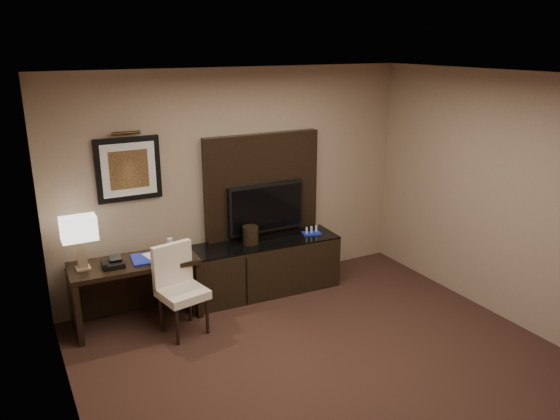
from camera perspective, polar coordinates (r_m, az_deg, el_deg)
floor at (r=5.21m, az=7.73°, el=-17.94°), size 4.50×5.00×0.01m
ceiling at (r=4.27m, az=9.23°, el=13.23°), size 4.50×5.00×0.01m
wall_back at (r=6.64m, az=-4.43°, el=2.99°), size 4.50×0.01×2.70m
wall_left at (r=3.79m, az=-20.67°, el=-9.54°), size 0.01×5.00×2.70m
wall_right at (r=6.12m, az=25.66°, el=0.05°), size 0.01×5.00×2.70m
desk at (r=6.23m, az=-14.82°, el=-8.25°), size 1.36×0.62×0.72m
credenza at (r=6.72m, az=-1.93°, el=-5.98°), size 1.94×0.63×0.66m
tv_wall_panel at (r=6.73m, az=-1.87°, el=2.52°), size 1.50×0.12×1.30m
tv at (r=6.71m, az=-1.47°, el=0.27°), size 1.00×0.08×0.60m
artwork at (r=6.16m, az=-15.56°, el=4.13°), size 0.70×0.04×0.70m
picture_light at (r=6.05m, az=-15.78°, el=7.75°), size 0.04×0.04×0.30m
desk_chair at (r=5.86m, az=-10.14°, el=-8.49°), size 0.54×0.59×0.93m
table_lamp at (r=5.96m, az=-20.13°, el=-3.43°), size 0.36×0.24×0.54m
desk_phone at (r=5.99m, az=-17.05°, el=-5.21°), size 0.22×0.20×0.11m
blue_folder at (r=6.10m, az=-14.02°, el=-4.98°), size 0.29×0.36×0.02m
book at (r=6.07m, az=-13.89°, el=-3.99°), size 0.18×0.06×0.24m
water_bottle at (r=6.19m, az=-11.39°, el=-3.70°), size 0.07×0.07×0.17m
ice_bucket at (r=6.52m, az=-3.10°, el=-2.62°), size 0.22×0.22×0.21m
minibar_tray at (r=6.85m, az=3.30°, el=-2.20°), size 0.25×0.19×0.08m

